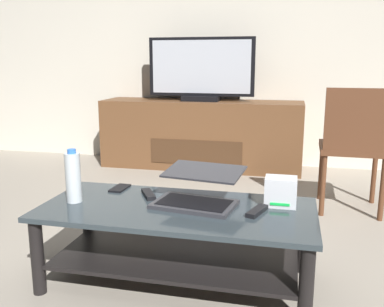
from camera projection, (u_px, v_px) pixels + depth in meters
The scene contains 12 objects.
ground_plane at pixel (166, 274), 2.15m from camera, with size 7.68×7.68×0.00m, color #9E9384.
back_wall at pixel (237, 26), 4.29m from camera, with size 6.40×0.12×2.80m, color beige.
coffee_table at pixel (177, 230), 2.03m from camera, with size 1.28×0.59×0.38m.
media_cabinet at pixel (201, 134), 4.28m from camera, with size 1.98×0.51×0.67m.
television at pixel (201, 71), 4.13m from camera, with size 1.04×0.20×0.61m.
dining_chair at pixel (354, 143), 2.93m from camera, with size 0.45×0.45×0.88m.
laptop at pixel (198, 191), 2.05m from camera, with size 0.43×0.42×0.16m.
router_box at pixel (281, 191), 2.01m from camera, with size 0.15×0.12×0.14m.
water_bottle_near at pixel (73, 177), 2.06m from camera, with size 0.07×0.07×0.26m.
cell_phone at pixel (120, 188), 2.28m from camera, with size 0.07×0.14×0.01m, color black.
tv_remote at pixel (148, 194), 2.16m from camera, with size 0.04×0.16×0.02m, color black.
soundbar_remote at pixel (257, 211), 1.92m from camera, with size 0.04×0.16×0.02m, color black.
Camera 1 is at (0.58, -1.89, 1.05)m, focal length 39.94 mm.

